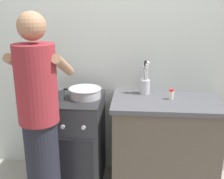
{
  "coord_description": "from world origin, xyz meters",
  "views": [
    {
      "loc": [
        0.25,
        -2.24,
        1.72
      ],
      "look_at": [
        0.05,
        0.12,
        1.0
      ],
      "focal_mm": 43.42,
      "sensor_mm": 36.0,
      "label": 1
    }
  ],
  "objects": [
    {
      "name": "countertop",
      "position": [
        0.55,
        0.15,
        0.45
      ],
      "size": [
        1.0,
        0.6,
        0.9
      ],
      "color": "brown",
      "rests_on": "ground"
    },
    {
      "name": "utensil_crock",
      "position": [
        0.36,
        0.34,
        1.0
      ],
      "size": [
        0.1,
        0.1,
        0.33
      ],
      "color": "silver",
      "rests_on": "countertop"
    },
    {
      "name": "back_wall",
      "position": [
        0.2,
        0.5,
        1.25
      ],
      "size": [
        3.2,
        0.1,
        2.5
      ],
      "color": "silver",
      "rests_on": "ground"
    },
    {
      "name": "person",
      "position": [
        -0.45,
        -0.41,
        0.86
      ],
      "size": [
        0.41,
        0.5,
        1.7
      ],
      "color": "black",
      "rests_on": "ground"
    },
    {
      "name": "stove_range",
      "position": [
        -0.35,
        0.15,
        0.45
      ],
      "size": [
        0.6,
        0.62,
        0.9
      ],
      "color": "#2D2D33",
      "rests_on": "ground"
    },
    {
      "name": "mixing_bowl",
      "position": [
        -0.21,
        0.17,
        0.95
      ],
      "size": [
        0.31,
        0.31,
        0.09
      ],
      "color": "#B7B7BC",
      "rests_on": "stove_range"
    },
    {
      "name": "pot",
      "position": [
        -0.49,
        0.1,
        0.95
      ],
      "size": [
        0.26,
        0.2,
        0.1
      ],
      "color": "#38383D",
      "rests_on": "stove_range"
    },
    {
      "name": "spice_bottle",
      "position": [
        0.6,
        0.19,
        0.95
      ],
      "size": [
        0.04,
        0.04,
        0.1
      ],
      "color": "silver",
      "rests_on": "countertop"
    }
  ]
}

